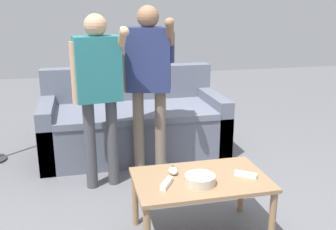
{
  "coord_description": "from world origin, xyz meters",
  "views": [
    {
      "loc": [
        -0.69,
        -2.27,
        1.5
      ],
      "look_at": [
        -0.08,
        0.34,
        0.71
      ],
      "focal_mm": 40.72,
      "sensor_mm": 36.0,
      "label": 1
    }
  ],
  "objects_px": {
    "game_remote_wand_near": "(167,183)",
    "game_remote_wand_far": "(246,174)",
    "coffee_table": "(201,186)",
    "game_remote_nunchuk": "(173,171)",
    "couch": "(133,123)",
    "player_center": "(149,73)",
    "snack_bowl": "(200,180)",
    "player_left": "(98,82)"
  },
  "relations": [
    {
      "from": "player_center",
      "to": "game_remote_wand_near",
      "type": "xyz_separation_m",
      "value": [
        -0.09,
        -1.09,
        -0.5
      ]
    },
    {
      "from": "game_remote_wand_far",
      "to": "game_remote_wand_near",
      "type": "bearing_deg",
      "value": -179.42
    },
    {
      "from": "coffee_table",
      "to": "game_remote_nunchuk",
      "type": "bearing_deg",
      "value": 148.58
    },
    {
      "from": "snack_bowl",
      "to": "game_remote_wand_near",
      "type": "xyz_separation_m",
      "value": [
        -0.2,
        0.03,
        -0.01
      ]
    },
    {
      "from": "snack_bowl",
      "to": "player_left",
      "type": "xyz_separation_m",
      "value": [
        -0.54,
        0.98,
        0.44
      ]
    },
    {
      "from": "game_remote_nunchuk",
      "to": "player_center",
      "type": "xyz_separation_m",
      "value": [
        0.02,
        0.93,
        0.49
      ]
    },
    {
      "from": "snack_bowl",
      "to": "player_center",
      "type": "distance_m",
      "value": 1.22
    },
    {
      "from": "coffee_table",
      "to": "game_remote_wand_far",
      "type": "distance_m",
      "value": 0.3
    },
    {
      "from": "coffee_table",
      "to": "snack_bowl",
      "type": "relative_size",
      "value": 4.51
    },
    {
      "from": "game_remote_wand_far",
      "to": "couch",
      "type": "bearing_deg",
      "value": 106.18
    },
    {
      "from": "game_remote_nunchuk",
      "to": "player_center",
      "type": "distance_m",
      "value": 1.05
    },
    {
      "from": "couch",
      "to": "game_remote_wand_far",
      "type": "bearing_deg",
      "value": -73.82
    },
    {
      "from": "couch",
      "to": "game_remote_nunchuk",
      "type": "bearing_deg",
      "value": -88.37
    },
    {
      "from": "couch",
      "to": "player_left",
      "type": "relative_size",
      "value": 1.28
    },
    {
      "from": "game_remote_nunchuk",
      "to": "player_left",
      "type": "bearing_deg",
      "value": 117.33
    },
    {
      "from": "game_remote_nunchuk",
      "to": "game_remote_wand_far",
      "type": "xyz_separation_m",
      "value": [
        0.45,
        -0.14,
        -0.01
      ]
    },
    {
      "from": "couch",
      "to": "snack_bowl",
      "type": "bearing_deg",
      "value": -84.35
    },
    {
      "from": "coffee_table",
      "to": "game_remote_nunchuk",
      "type": "distance_m",
      "value": 0.2
    },
    {
      "from": "game_remote_wand_far",
      "to": "coffee_table",
      "type": "bearing_deg",
      "value": 170.61
    },
    {
      "from": "game_remote_nunchuk",
      "to": "player_center",
      "type": "relative_size",
      "value": 0.06
    },
    {
      "from": "coffee_table",
      "to": "snack_bowl",
      "type": "height_order",
      "value": "snack_bowl"
    },
    {
      "from": "coffee_table",
      "to": "snack_bowl",
      "type": "distance_m",
      "value": 0.12
    },
    {
      "from": "player_left",
      "to": "game_remote_wand_near",
      "type": "distance_m",
      "value": 1.11
    },
    {
      "from": "game_remote_wand_near",
      "to": "game_remote_wand_far",
      "type": "xyz_separation_m",
      "value": [
        0.52,
        0.01,
        0.0
      ]
    },
    {
      "from": "coffee_table",
      "to": "game_remote_nunchuk",
      "type": "relative_size",
      "value": 9.74
    },
    {
      "from": "coffee_table",
      "to": "couch",
      "type": "bearing_deg",
      "value": 97.06
    },
    {
      "from": "game_remote_nunchuk",
      "to": "game_remote_wand_far",
      "type": "bearing_deg",
      "value": -17.98
    },
    {
      "from": "game_remote_wand_far",
      "to": "snack_bowl",
      "type": "bearing_deg",
      "value": -173.7
    },
    {
      "from": "player_center",
      "to": "snack_bowl",
      "type": "bearing_deg",
      "value": -84.39
    },
    {
      "from": "player_center",
      "to": "game_remote_nunchuk",
      "type": "bearing_deg",
      "value": -91.05
    },
    {
      "from": "snack_bowl",
      "to": "coffee_table",
      "type": "bearing_deg",
      "value": 68.35
    },
    {
      "from": "coffee_table",
      "to": "game_remote_wand_near",
      "type": "distance_m",
      "value": 0.25
    },
    {
      "from": "couch",
      "to": "coffee_table",
      "type": "distance_m",
      "value": 1.66
    },
    {
      "from": "snack_bowl",
      "to": "player_left",
      "type": "bearing_deg",
      "value": 118.86
    },
    {
      "from": "coffee_table",
      "to": "snack_bowl",
      "type": "bearing_deg",
      "value": -111.65
    },
    {
      "from": "snack_bowl",
      "to": "game_remote_wand_near",
      "type": "relative_size",
      "value": 1.26
    },
    {
      "from": "player_center",
      "to": "game_remote_wand_near",
      "type": "bearing_deg",
      "value": -94.96
    },
    {
      "from": "snack_bowl",
      "to": "game_remote_nunchuk",
      "type": "bearing_deg",
      "value": 125.11
    },
    {
      "from": "player_center",
      "to": "player_left",
      "type": "bearing_deg",
      "value": -162.7
    },
    {
      "from": "player_left",
      "to": "game_remote_wand_far",
      "type": "bearing_deg",
      "value": -47.7
    },
    {
      "from": "player_center",
      "to": "game_remote_wand_far",
      "type": "xyz_separation_m",
      "value": [
        0.43,
        -1.08,
        -0.5
      ]
    },
    {
      "from": "game_remote_wand_near",
      "to": "snack_bowl",
      "type": "bearing_deg",
      "value": -8.37
    }
  ]
}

